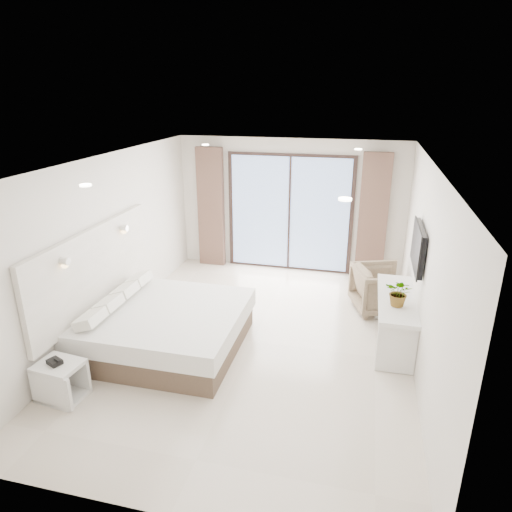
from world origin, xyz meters
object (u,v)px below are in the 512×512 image
object	(u,v)px
bed	(165,327)
nightstand	(61,381)
armchair	(380,287)
console_desk	(396,310)

from	to	relation	value
bed	nightstand	distance (m)	1.59
bed	armchair	size ratio (longest dim) A/B	2.54
bed	console_desk	size ratio (longest dim) A/B	1.29
nightstand	bed	bearing A→B (deg)	68.16
bed	console_desk	xyz separation A→B (m)	(3.25, 0.88, 0.25)
nightstand	console_desk	xyz separation A→B (m)	(4.00, 2.29, 0.32)
console_desk	bed	bearing A→B (deg)	-164.81
console_desk	armchair	distance (m)	1.12
nightstand	armchair	xyz separation A→B (m)	(3.81, 3.39, 0.19)
console_desk	armchair	size ratio (longest dim) A/B	1.96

